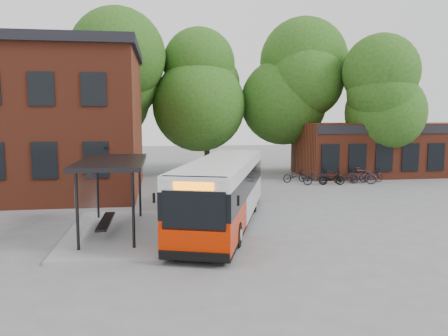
{
  "coord_description": "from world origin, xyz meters",
  "views": [
    {
      "loc": [
        -2.64,
        -17.88,
        4.5
      ],
      "look_at": [
        0.38,
        3.05,
        2.0
      ],
      "focal_mm": 35.0,
      "sensor_mm": 36.0,
      "label": 1
    }
  ],
  "objects": [
    {
      "name": "bicycle_3",
      "position": [
        8.63,
        9.87,
        0.49
      ],
      "size": [
        1.69,
        0.84,
        0.98
      ],
      "primitive_type": "imported",
      "rotation": [
        0.0,
        0.0,
        1.33
      ],
      "color": "black",
      "rests_on": "ground"
    },
    {
      "name": "ground",
      "position": [
        0.0,
        0.0,
        0.0
      ],
      "size": [
        100.0,
        100.0,
        0.0
      ],
      "primitive_type": "plane",
      "color": "slate"
    },
    {
      "name": "shop_row",
      "position": [
        15.0,
        14.0,
        2.0
      ],
      "size": [
        14.0,
        6.2,
        4.0
      ],
      "primitive_type": null,
      "color": "maroon",
      "rests_on": "ground"
    },
    {
      "name": "bicycle_0",
      "position": [
        6.4,
        10.75,
        0.47
      ],
      "size": [
        1.86,
        0.94,
        0.93
      ],
      "primitive_type": "imported",
      "rotation": [
        0.0,
        0.0,
        1.76
      ],
      "color": "black",
      "rests_on": "ground"
    },
    {
      "name": "bicycle_5",
      "position": [
        10.66,
        9.44,
        0.56
      ],
      "size": [
        1.91,
        1.24,
        1.12
      ],
      "primitive_type": "imported",
      "rotation": [
        0.0,
        0.0,
        1.15
      ],
      "color": "#27272D",
      "rests_on": "ground"
    },
    {
      "name": "tree_3",
      "position": [
        13.0,
        12.0,
        4.64
      ],
      "size": [
        7.04,
        7.04,
        9.28
      ],
      "primitive_type": null,
      "color": "#224B14",
      "rests_on": "ground"
    },
    {
      "name": "bicycle_4",
      "position": [
        10.03,
        10.42,
        0.4
      ],
      "size": [
        1.62,
        1.05,
        0.8
      ],
      "primitive_type": "imported",
      "rotation": [
        0.0,
        0.0,
        1.21
      ],
      "color": "#1F202B",
      "rests_on": "ground"
    },
    {
      "name": "tree_1",
      "position": [
        1.0,
        17.0,
        5.2
      ],
      "size": [
        7.92,
        7.92,
        10.4
      ],
      "primitive_type": null,
      "color": "#224B14",
      "rests_on": "ground"
    },
    {
      "name": "bus_shelter",
      "position": [
        -4.5,
        -1.0,
        1.45
      ],
      "size": [
        3.6,
        7.0,
        2.9
      ],
      "primitive_type": null,
      "color": "black",
      "rests_on": "ground"
    },
    {
      "name": "bicycle_7",
      "position": [
        10.89,
        10.39,
        0.51
      ],
      "size": [
        1.7,
        0.52,
        1.02
      ],
      "primitive_type": "imported",
      "rotation": [
        0.0,
        0.0,
        1.6
      ],
      "color": "#45150E",
      "rests_on": "ground"
    },
    {
      "name": "tree_0",
      "position": [
        -6.0,
        16.0,
        5.5
      ],
      "size": [
        7.92,
        7.92,
        11.0
      ],
      "primitive_type": null,
      "color": "#224B14",
      "rests_on": "ground"
    },
    {
      "name": "tree_2",
      "position": [
        8.0,
        16.0,
        5.5
      ],
      "size": [
        7.92,
        7.92,
        11.0
      ],
      "primitive_type": null,
      "color": "#224B14",
      "rests_on": "ground"
    },
    {
      "name": "bicycle_6",
      "position": [
        11.61,
        10.03,
        0.48
      ],
      "size": [
        1.89,
        0.92,
        0.95
      ],
      "primitive_type": "imported",
      "rotation": [
        0.0,
        0.0,
        1.73
      ],
      "color": "black",
      "rests_on": "ground"
    },
    {
      "name": "bike_rail",
      "position": [
        9.28,
        10.0,
        0.19
      ],
      "size": [
        5.2,
        0.1,
        0.38
      ],
      "primitive_type": null,
      "color": "black",
      "rests_on": "ground"
    },
    {
      "name": "bicycle_1",
      "position": [
        7.39,
        9.43,
        0.5
      ],
      "size": [
        1.69,
        0.57,
        1.0
      ],
      "primitive_type": "imported",
      "rotation": [
        0.0,
        0.0,
        1.51
      ],
      "color": "black",
      "rests_on": "ground"
    },
    {
      "name": "bicycle_2",
      "position": [
        8.47,
        9.32,
        0.44
      ],
      "size": [
        1.76,
        0.86,
        0.89
      ],
      "primitive_type": "imported",
      "rotation": [
        0.0,
        0.0,
        1.41
      ],
      "color": "black",
      "rests_on": "ground"
    },
    {
      "name": "city_bus",
      "position": [
        -0.11,
        -0.16,
        1.37
      ],
      "size": [
        5.46,
        10.96,
        2.74
      ],
      "primitive_type": null,
      "rotation": [
        0.0,
        0.0,
        -0.31
      ],
      "color": "red",
      "rests_on": "ground"
    }
  ]
}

